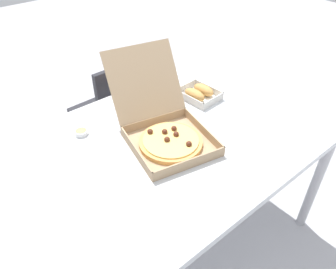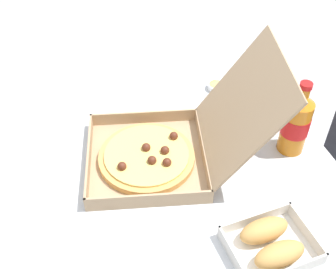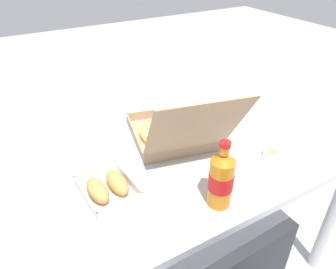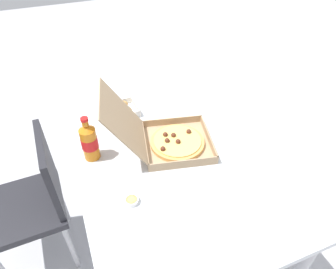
{
  "view_description": "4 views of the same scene",
  "coord_description": "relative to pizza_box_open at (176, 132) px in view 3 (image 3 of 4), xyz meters",
  "views": [
    {
      "loc": [
        -0.73,
        -0.82,
        1.62
      ],
      "look_at": [
        -0.03,
        0.01,
        0.77
      ],
      "focal_mm": 35.19,
      "sensor_mm": 36.0,
      "label": 1
    },
    {
      "loc": [
        0.73,
        -0.22,
        1.61
      ],
      "look_at": [
        -0.07,
        0.03,
        0.82
      ],
      "focal_mm": 46.17,
      "sensor_mm": 36.0,
      "label": 2
    },
    {
      "loc": [
        0.49,
        0.88,
        1.45
      ],
      "look_at": [
        -0.01,
        -0.0,
        0.79
      ],
      "focal_mm": 33.4,
      "sensor_mm": 36.0,
      "label": 3
    },
    {
      "loc": [
        -1.02,
        0.4,
        1.73
      ],
      "look_at": [
        -0.0,
        -0.0,
        0.79
      ],
      "focal_mm": 31.92,
      "sensor_mm": 36.0,
      "label": 4
    }
  ],
  "objects": [
    {
      "name": "dipping_sauce_cup",
      "position": [
        -0.26,
        0.25,
        -0.04
      ],
      "size": [
        0.06,
        0.06,
        0.02
      ],
      "color": "white",
      "rests_on": "dining_table"
    },
    {
      "name": "ground_plane",
      "position": [
        0.04,
        -0.01,
        -0.8
      ],
      "size": [
        10.0,
        10.0,
        0.0
      ],
      "primitive_type": "plane",
      "color": "#B2B2B7"
    },
    {
      "name": "paper_menu",
      "position": [
        0.44,
        -0.22,
        -0.05
      ],
      "size": [
        0.25,
        0.22,
        0.0
      ],
      "primitive_type": "cube",
      "rotation": [
        0.0,
        0.0,
        0.43
      ],
      "color": "white",
      "rests_on": "dining_table"
    },
    {
      "name": "cola_bottle",
      "position": [
        0.06,
        0.35,
        0.05
      ],
      "size": [
        0.07,
        0.07,
        0.22
      ],
      "color": "orange",
      "rests_on": "dining_table"
    },
    {
      "name": "bread_side_box",
      "position": [
        0.34,
        0.15,
        -0.02
      ],
      "size": [
        0.16,
        0.2,
        0.06
      ],
      "color": "white",
      "rests_on": "dining_table"
    },
    {
      "name": "pizza_box_open",
      "position": [
        0.0,
        0.0,
        0.0
      ],
      "size": [
        0.41,
        0.54,
        0.31
      ],
      "color": "tan",
      "rests_on": "dining_table"
    },
    {
      "name": "dining_table",
      "position": [
        0.04,
        -0.01,
        -0.12
      ],
      "size": [
        1.46,
        0.92,
        0.75
      ],
      "color": "silver",
      "rests_on": "ground_plane"
    }
  ]
}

